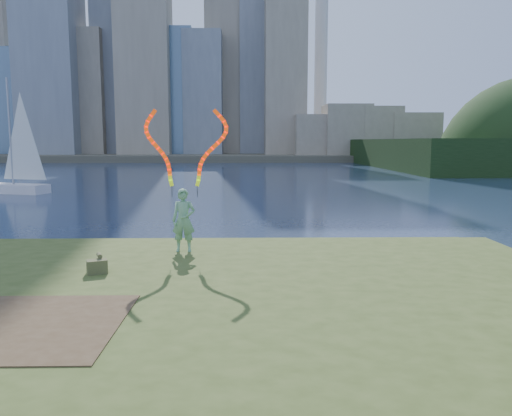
{
  "coord_description": "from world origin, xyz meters",
  "views": [
    {
      "loc": [
        1.42,
        -10.9,
        3.72
      ],
      "look_at": [
        1.66,
        1.0,
        2.12
      ],
      "focal_mm": 35.0,
      "sensor_mm": 36.0,
      "label": 1
    }
  ],
  "objects": [
    {
      "name": "grassy_knoll",
      "position": [
        0.0,
        -2.3,
        0.34
      ],
      "size": [
        20.0,
        18.0,
        0.8
      ],
      "color": "#3A4B1A",
      "rests_on": "ground"
    },
    {
      "name": "dirt_patch",
      "position": [
        -2.2,
        -3.2,
        0.81
      ],
      "size": [
        3.2,
        3.0,
        0.02
      ],
      "primitive_type": "cube",
      "color": "#47331E",
      "rests_on": "grassy_knoll"
    },
    {
      "name": "canvas_bag",
      "position": [
        -1.9,
        -0.02,
        0.97
      ],
      "size": [
        0.51,
        0.57,
        0.41
      ],
      "rotation": [
        0.0,
        0.0,
        0.38
      ],
      "color": "#4D532C",
      "rests_on": "grassy_knoll"
    },
    {
      "name": "sailboat",
      "position": [
        -15.05,
        25.09,
        1.41
      ],
      "size": [
        5.41,
        3.09,
        8.2
      ],
      "rotation": [
        0.0,
        0.0,
        -0.31
      ],
      "color": "silver",
      "rests_on": "ground"
    },
    {
      "name": "woman_with_ribbons",
      "position": [
        -0.23,
        2.2,
        2.2
      ],
      "size": [
        2.07,
        0.41,
        4.06
      ],
      "rotation": [
        0.0,
        0.0,
        -0.02
      ],
      "color": "#217530",
      "rests_on": "grassy_knoll"
    },
    {
      "name": "far_shore",
      "position": [
        0.0,
        95.0,
        0.6
      ],
      "size": [
        320.0,
        40.0,
        1.2
      ],
      "primitive_type": "cube",
      "color": "#4F4A3A",
      "rests_on": "ground"
    },
    {
      "name": "ground",
      "position": [
        0.0,
        0.0,
        0.0
      ],
      "size": [
        320.0,
        320.0,
        0.0
      ],
      "primitive_type": "plane",
      "color": "#19253E",
      "rests_on": "ground"
    }
  ]
}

